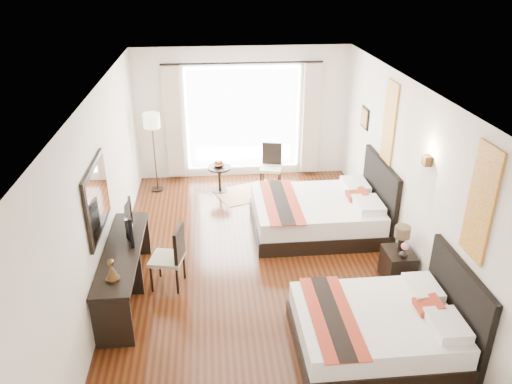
{
  "coord_description": "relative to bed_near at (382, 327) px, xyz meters",
  "views": [
    {
      "loc": [
        -0.71,
        -6.5,
        4.4
      ],
      "look_at": [
        -0.03,
        0.48,
        1.1
      ],
      "focal_mm": 35.0,
      "sensor_mm": 36.0,
      "label": 1
    }
  ],
  "objects": [
    {
      "name": "floor",
      "position": [
        -1.3,
        1.85,
        -0.3
      ],
      "size": [
        4.5,
        7.5,
        0.01
      ],
      "primitive_type": "cube",
      "color": "#351409",
      "rests_on": "ground"
    },
    {
      "name": "ceiling",
      "position": [
        -1.3,
        1.85,
        2.5
      ],
      "size": [
        4.5,
        7.5,
        0.02
      ],
      "primitive_type": "cube",
      "color": "white",
      "rests_on": "wall_headboard"
    },
    {
      "name": "wall_headboard",
      "position": [
        0.95,
        1.85,
        1.11
      ],
      "size": [
        0.01,
        7.5,
        2.8
      ],
      "primitive_type": "cube",
      "color": "silver",
      "rests_on": "floor"
    },
    {
      "name": "wall_desk",
      "position": [
        -3.54,
        1.85,
        1.11
      ],
      "size": [
        0.01,
        7.5,
        2.8
      ],
      "primitive_type": "cube",
      "color": "silver",
      "rests_on": "floor"
    },
    {
      "name": "wall_window",
      "position": [
        -1.3,
        5.6,
        1.11
      ],
      "size": [
        4.5,
        0.01,
        2.8
      ],
      "primitive_type": "cube",
      "color": "silver",
      "rests_on": "floor"
    },
    {
      "name": "window_glass",
      "position": [
        -1.3,
        5.58,
        1.01
      ],
      "size": [
        2.4,
        0.02,
        2.2
      ],
      "primitive_type": "cube",
      "color": "white",
      "rests_on": "wall_window"
    },
    {
      "name": "sheer_curtain",
      "position": [
        -1.3,
        5.52,
        1.01
      ],
      "size": [
        2.3,
        0.02,
        2.1
      ],
      "primitive_type": "cube",
      "color": "white",
      "rests_on": "wall_window"
    },
    {
      "name": "drape_left",
      "position": [
        -2.75,
        5.48,
        0.99
      ],
      "size": [
        0.35,
        0.14,
        2.35
      ],
      "primitive_type": "cube",
      "color": "#BCA791",
      "rests_on": "floor"
    },
    {
      "name": "drape_right",
      "position": [
        0.15,
        5.48,
        0.99
      ],
      "size": [
        0.35,
        0.14,
        2.35
      ],
      "primitive_type": "cube",
      "color": "#BCA791",
      "rests_on": "floor"
    },
    {
      "name": "art_panel_near",
      "position": [
        0.93,
        0.0,
        1.66
      ],
      "size": [
        0.03,
        0.5,
        1.35
      ],
      "primitive_type": "cube",
      "color": "#9C3316",
      "rests_on": "wall_headboard"
    },
    {
      "name": "art_panel_far",
      "position": [
        0.93,
        2.98,
        1.66
      ],
      "size": [
        0.03,
        0.5,
        1.35
      ],
      "primitive_type": "cube",
      "color": "#9C3316",
      "rests_on": "wall_headboard"
    },
    {
      "name": "wall_sconce",
      "position": [
        0.89,
        1.37,
        1.63
      ],
      "size": [
        0.1,
        0.14,
        0.14
      ],
      "primitive_type": "cube",
      "color": "#433018",
      "rests_on": "wall_headboard"
    },
    {
      "name": "mirror_frame",
      "position": [
        -3.52,
        1.38,
        1.26
      ],
      "size": [
        0.04,
        1.25,
        0.95
      ],
      "primitive_type": "cube",
      "color": "black",
      "rests_on": "wall_desk"
    },
    {
      "name": "mirror_glass",
      "position": [
        -3.49,
        1.38,
        1.26
      ],
      "size": [
        0.01,
        1.12,
        0.82
      ],
      "primitive_type": "cube",
      "color": "white",
      "rests_on": "mirror_frame"
    },
    {
      "name": "bed_near",
      "position": [
        0.0,
        0.0,
        0.0
      ],
      "size": [
        2.01,
        1.57,
        1.13
      ],
      "color": "black",
      "rests_on": "floor"
    },
    {
      "name": "bed_far",
      "position": [
        -0.12,
        2.98,
        0.03
      ],
      "size": [
        2.25,
        1.75,
        1.27
      ],
      "color": "black",
      "rests_on": "floor"
    },
    {
      "name": "nightstand",
      "position": [
        0.7,
        1.37,
        -0.05
      ],
      "size": [
        0.41,
        0.51,
        0.49
      ],
      "primitive_type": "cube",
      "color": "black",
      "rests_on": "floor"
    },
    {
      "name": "table_lamp",
      "position": [
        0.73,
        1.45,
        0.45
      ],
      "size": [
        0.23,
        0.23,
        0.36
      ],
      "color": "black",
      "rests_on": "nightstand"
    },
    {
      "name": "vase",
      "position": [
        0.69,
        1.21,
        0.27
      ],
      "size": [
        0.13,
        0.13,
        0.13
      ],
      "primitive_type": "imported",
      "rotation": [
        0.0,
        0.0,
        0.02
      ],
      "color": "black",
      "rests_on": "nightstand"
    },
    {
      "name": "console_desk",
      "position": [
        -3.29,
        1.38,
        0.08
      ],
      "size": [
        0.5,
        2.2,
        0.76
      ],
      "primitive_type": "cube",
      "color": "black",
      "rests_on": "floor"
    },
    {
      "name": "television",
      "position": [
        -3.27,
        1.77,
        0.68
      ],
      "size": [
        0.22,
        0.78,
        0.45
      ],
      "primitive_type": "imported",
      "rotation": [
        0.0,
        0.0,
        1.72
      ],
      "color": "black",
      "rests_on": "console_desk"
    },
    {
      "name": "bronze_figurine",
      "position": [
        -3.29,
        0.66,
        0.59
      ],
      "size": [
        0.21,
        0.21,
        0.27
      ],
      "primitive_type": null,
      "rotation": [
        0.0,
        0.0,
        -0.19
      ],
      "color": "#433018",
      "rests_on": "console_desk"
    },
    {
      "name": "desk_chair",
      "position": [
        -2.68,
        1.56,
        0.0
      ],
      "size": [
        0.54,
        0.54,
        0.97
      ],
      "rotation": [
        0.0,
        0.0,
        2.92
      ],
      "color": "#B9B18E",
      "rests_on": "floor"
    },
    {
      "name": "floor_lamp",
      "position": [
        -3.14,
        4.96,
        1.1
      ],
      "size": [
        0.33,
        0.33,
        1.65
      ],
      "color": "black",
      "rests_on": "floor"
    },
    {
      "name": "side_table",
      "position": [
        -1.85,
        4.75,
        -0.02
      ],
      "size": [
        0.47,
        0.47,
        0.55
      ],
      "primitive_type": "cylinder",
      "color": "black",
      "rests_on": "floor"
    },
    {
      "name": "fruit_bowl",
      "position": [
        -1.86,
        4.78,
        0.28
      ],
      "size": [
        0.31,
        0.31,
        0.06
      ],
      "primitive_type": "imported",
      "rotation": [
        0.0,
        0.0,
        0.42
      ],
      "color": "#472919",
      "rests_on": "side_table"
    },
    {
      "name": "window_chair",
      "position": [
        -0.77,
        4.87,
        -0.01
      ],
      "size": [
        0.52,
        0.52,
        0.93
      ],
      "rotation": [
        0.0,
        0.0,
        -1.81
      ],
      "color": "#B9B18E",
      "rests_on": "floor"
    },
    {
      "name": "jute_rug",
      "position": [
        -1.27,
        4.61,
        -0.29
      ],
      "size": [
        1.51,
        1.28,
        0.01
      ],
      "primitive_type": "cube",
      "rotation": [
        0.0,
        0.0,
        0.38
      ],
      "color": "tan",
      "rests_on": "floor"
    }
  ]
}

